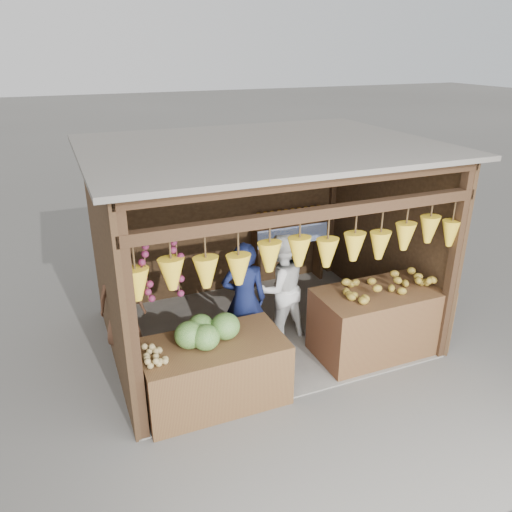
{
  "coord_description": "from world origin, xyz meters",
  "views": [
    {
      "loc": [
        -2.41,
        -5.65,
        3.77
      ],
      "look_at": [
        -0.11,
        -0.1,
        1.23
      ],
      "focal_mm": 35.0,
      "sensor_mm": 36.0,
      "label": 1
    }
  ],
  "objects": [
    {
      "name": "stall_structure",
      "position": [
        -0.03,
        -0.04,
        1.67
      ],
      "size": [
        4.3,
        3.3,
        2.66
      ],
      "color": "slate",
      "rests_on": "ground"
    },
    {
      "name": "woman_standing",
      "position": [
        0.19,
        -0.22,
        0.76
      ],
      "size": [
        0.8,
        0.65,
        1.52
      ],
      "primitive_type": "imported",
      "rotation": [
        0.0,
        0.0,
        3.24
      ],
      "color": "white",
      "rests_on": "ground"
    },
    {
      "name": "man_standing",
      "position": [
        -0.4,
        -0.39,
        0.78
      ],
      "size": [
        0.65,
        0.51,
        1.57
      ],
      "primitive_type": "imported",
      "rotation": [
        0.0,
        0.0,
        2.88
      ],
      "color": "#121A44",
      "rests_on": "ground"
    },
    {
      "name": "melon_pile",
      "position": [
        -1.1,
        -1.1,
        0.91
      ],
      "size": [
        1.0,
        0.5,
        0.32
      ],
      "primitive_type": null,
      "color": "#155216",
      "rests_on": "counter_left"
    },
    {
      "name": "tanfruit_pile",
      "position": [
        -1.7,
        -1.22,
        0.82
      ],
      "size": [
        0.34,
        0.4,
        0.13
      ],
      "primitive_type": null,
      "color": "olive",
      "rests_on": "counter_left"
    },
    {
      "name": "ground",
      "position": [
        0.0,
        0.0,
        0.0
      ],
      "size": [
        80.0,
        80.0,
        0.0
      ],
      "primitive_type": "plane",
      "color": "#514F49",
      "rests_on": "ground"
    },
    {
      "name": "back_shelf",
      "position": [
        1.05,
        1.28,
        0.87
      ],
      "size": [
        1.25,
        0.32,
        1.32
      ],
      "color": "#382314",
      "rests_on": "ground"
    },
    {
      "name": "counter_left",
      "position": [
        -1.06,
        -1.15,
        0.38
      ],
      "size": [
        1.6,
        0.85,
        0.75
      ],
      "primitive_type": "cube",
      "color": "#4E2E1A",
      "rests_on": "ground"
    },
    {
      "name": "stool",
      "position": [
        -1.87,
        -0.01,
        0.14
      ],
      "size": [
        0.3,
        0.3,
        0.28
      ],
      "primitive_type": "cube",
      "color": "black",
      "rests_on": "ground"
    },
    {
      "name": "vendor_seated",
      "position": [
        -1.87,
        -0.01,
        0.86
      ],
      "size": [
        0.65,
        0.52,
        1.16
      ],
      "primitive_type": "imported",
      "rotation": [
        0.0,
        0.0,
        2.84
      ],
      "color": "#563422",
      "rests_on": "stool"
    },
    {
      "name": "counter_right",
      "position": [
        1.25,
        -1.03,
        0.45
      ],
      "size": [
        1.7,
        0.85,
        0.89
      ],
      "primitive_type": "cube",
      "color": "#502C1A",
      "rests_on": "ground"
    },
    {
      "name": "mango_pile",
      "position": [
        1.29,
        -1.01,
        1.0
      ],
      "size": [
        1.4,
        0.64,
        0.22
      ],
      "primitive_type": null,
      "color": "#C15E19",
      "rests_on": "counter_right"
    }
  ]
}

